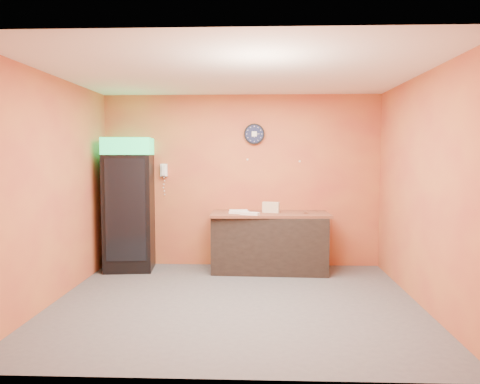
{
  "coord_description": "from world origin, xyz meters",
  "views": [
    {
      "loc": [
        0.28,
        -5.66,
        1.82
      ],
      "look_at": [
        0.03,
        0.6,
        1.33
      ],
      "focal_mm": 35.0,
      "sensor_mm": 36.0,
      "label": 1
    }
  ],
  "objects": [
    {
      "name": "butcher_paper",
      "position": [
        0.46,
        1.61,
        0.9
      ],
      "size": [
        1.85,
        0.86,
        0.04
      ],
      "primitive_type": "cube",
      "rotation": [
        0.0,
        0.0,
        0.03
      ],
      "color": "brown",
      "rests_on": "prep_counter"
    },
    {
      "name": "prep_counter",
      "position": [
        0.46,
        1.61,
        0.44
      ],
      "size": [
        1.8,
        0.85,
        0.88
      ],
      "primitive_type": "cube",
      "rotation": [
        0.0,
        0.0,
        -0.04
      ],
      "color": "black",
      "rests_on": "floor"
    },
    {
      "name": "floor",
      "position": [
        0.0,
        0.0,
        0.0
      ],
      "size": [
        4.5,
        4.5,
        0.0
      ],
      "primitive_type": "plane",
      "color": "#47474C",
      "rests_on": "ground"
    },
    {
      "name": "beverage_cooler",
      "position": [
        -1.77,
        1.6,
        1.02
      ],
      "size": [
        0.81,
        0.82,
        2.09
      ],
      "rotation": [
        0.0,
        0.0,
        0.11
      ],
      "color": "black",
      "rests_on": "floor"
    },
    {
      "name": "wrapped_sandwich_right",
      "position": [
        -0.03,
        1.64,
        0.94
      ],
      "size": [
        0.29,
        0.14,
        0.04
      ],
      "primitive_type": "cube",
      "rotation": [
        0.0,
        0.0,
        0.1
      ],
      "color": "white",
      "rests_on": "butcher_paper"
    },
    {
      "name": "wall_clock",
      "position": [
        0.21,
        1.97,
        2.16
      ],
      "size": [
        0.34,
        0.06,
        0.34
      ],
      "color": "black",
      "rests_on": "back_wall"
    },
    {
      "name": "wall_phone",
      "position": [
        -1.27,
        1.95,
        1.58
      ],
      "size": [
        0.11,
        0.1,
        0.2
      ],
      "color": "white",
      "rests_on": "back_wall"
    },
    {
      "name": "kitchen_tool",
      "position": [
        0.58,
        1.59,
        0.95
      ],
      "size": [
        0.06,
        0.06,
        0.06
      ],
      "primitive_type": "cylinder",
      "color": "silver",
      "rests_on": "butcher_paper"
    },
    {
      "name": "back_wall",
      "position": [
        0.0,
        2.0,
        1.4
      ],
      "size": [
        4.5,
        0.02,
        2.8
      ],
      "primitive_type": "cube",
      "color": "#CB7839",
      "rests_on": "floor"
    },
    {
      "name": "right_wall",
      "position": [
        2.25,
        0.0,
        1.4
      ],
      "size": [
        0.02,
        4.0,
        2.8
      ],
      "primitive_type": "cube",
      "color": "#CB7839",
      "rests_on": "floor"
    },
    {
      "name": "ceiling",
      "position": [
        0.0,
        0.0,
        2.8
      ],
      "size": [
        4.5,
        4.0,
        0.02
      ],
      "primitive_type": "cube",
      "color": "white",
      "rests_on": "back_wall"
    },
    {
      "name": "wrapped_sandwich_left",
      "position": [
        -0.02,
        1.46,
        0.94
      ],
      "size": [
        0.31,
        0.17,
        0.04
      ],
      "primitive_type": "cube",
      "rotation": [
        0.0,
        0.0,
        -0.2
      ],
      "color": "white",
      "rests_on": "butcher_paper"
    },
    {
      "name": "wrapped_sandwich_mid",
      "position": [
        0.15,
        1.31,
        0.94
      ],
      "size": [
        0.3,
        0.2,
        0.04
      ],
      "primitive_type": "cube",
      "rotation": [
        0.0,
        0.0,
        -0.34
      ],
      "color": "white",
      "rests_on": "butcher_paper"
    },
    {
      "name": "left_wall",
      "position": [
        -2.25,
        0.0,
        1.4
      ],
      "size": [
        0.02,
        4.0,
        2.8
      ],
      "primitive_type": "cube",
      "color": "#CB7839",
      "rests_on": "floor"
    },
    {
      "name": "sub_roll_stack",
      "position": [
        0.48,
        1.61,
        1.01
      ],
      "size": [
        0.28,
        0.16,
        0.17
      ],
      "rotation": [
        0.0,
        0.0,
        -0.28
      ],
      "color": "beige",
      "rests_on": "butcher_paper"
    }
  ]
}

